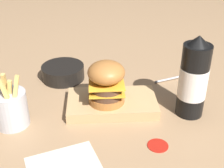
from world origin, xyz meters
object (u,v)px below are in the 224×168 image
Objects in this scene: spoon at (182,76)px; ketchup_bottle at (193,80)px; fries_basket at (11,108)px; serving_board at (112,103)px; burger at (106,82)px; side_bowl at (63,72)px.

ketchup_bottle is at bearing -119.28° from spoon.
ketchup_bottle is 0.50m from fries_basket.
serving_board is at bearing 13.06° from fries_basket.
serving_board is 1.10× the size of ketchup_bottle.
ketchup_bottle is (0.24, -0.03, 0.02)m from burger.
side_bowl reaches higher than spoon.
side_bowl is at bearing 129.80° from serving_board.
serving_board is 0.28m from fries_basket.
serving_board is at bearing -50.20° from side_bowl.
fries_basket is (-0.27, -0.06, 0.04)m from serving_board.
side_bowl is (-0.14, 0.20, -0.07)m from burger.
serving_board is at bearing -166.21° from spoon.
burger is at bearing -54.84° from side_bowl.
fries_basket reaches higher than serving_board.
ketchup_bottle is 0.24m from spoon.
ketchup_bottle is at bearing 2.67° from fries_basket.
serving_board is at bearing 169.45° from ketchup_bottle.
burger reaches higher than side_bowl.
ketchup_bottle is 1.64× the size of side_bowl.
spoon is (0.41, -0.02, -0.02)m from side_bowl.
burger is at bearing -145.33° from serving_board.
serving_board is 0.30m from spoon.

